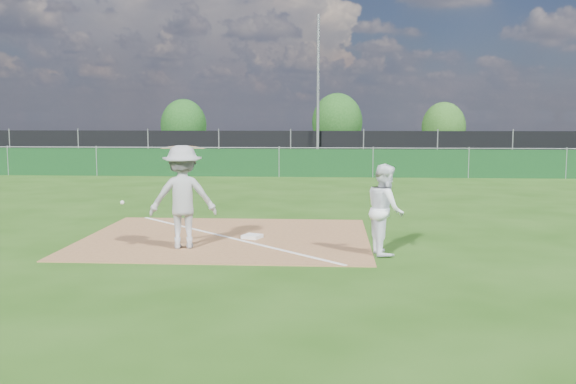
% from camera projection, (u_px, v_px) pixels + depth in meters
% --- Properties ---
extents(ground, '(90.00, 90.00, 0.00)m').
position_uv_depth(ground, '(268.00, 190.00, 22.58)').
color(ground, '#1F460F').
rests_on(ground, ground).
extents(infield_dirt, '(6.00, 5.00, 0.02)m').
position_uv_depth(infield_dirt, '(227.00, 238.00, 13.66)').
color(infield_dirt, brown).
rests_on(infield_dirt, ground).
extents(foul_line, '(5.01, 5.01, 0.01)m').
position_uv_depth(foul_line, '(227.00, 237.00, 13.66)').
color(foul_line, white).
rests_on(foul_line, infield_dirt).
extents(green_fence, '(44.00, 0.05, 1.20)m').
position_uv_depth(green_fence, '(279.00, 163.00, 27.46)').
color(green_fence, '#0E3415').
rests_on(green_fence, ground).
extents(dirt_mound, '(3.38, 2.60, 1.17)m').
position_uv_depth(dirt_mound, '(183.00, 158.00, 31.26)').
color(dirt_mound, brown).
rests_on(dirt_mound, ground).
extents(black_fence, '(46.00, 0.04, 1.80)m').
position_uv_depth(black_fence, '(291.00, 147.00, 35.35)').
color(black_fence, black).
rests_on(black_fence, ground).
extents(parking_lot, '(46.00, 9.00, 0.01)m').
position_uv_depth(parking_lot, '(296.00, 158.00, 40.41)').
color(parking_lot, black).
rests_on(parking_lot, ground).
extents(light_pole, '(0.16, 0.16, 8.00)m').
position_uv_depth(light_pole, '(318.00, 90.00, 34.60)').
color(light_pole, slate).
rests_on(light_pole, ground).
extents(first_base, '(0.46, 0.46, 0.07)m').
position_uv_depth(first_base, '(252.00, 236.00, 13.54)').
color(first_base, white).
rests_on(first_base, infield_dirt).
extents(play_at_first, '(1.97, 0.98, 2.00)m').
position_uv_depth(play_at_first, '(183.00, 197.00, 12.45)').
color(play_at_first, '#A6A6A8').
rests_on(play_at_first, infield_dirt).
extents(runner, '(0.77, 0.92, 1.70)m').
position_uv_depth(runner, '(385.00, 209.00, 11.98)').
color(runner, white).
rests_on(runner, ground).
extents(car_left, '(4.75, 2.59, 1.53)m').
position_uv_depth(car_left, '(225.00, 145.00, 40.28)').
color(car_left, '#ACAEB4').
rests_on(car_left, parking_lot).
extents(car_mid, '(4.48, 1.61, 1.47)m').
position_uv_depth(car_mid, '(286.00, 146.00, 39.75)').
color(car_mid, black).
rests_on(car_mid, parking_lot).
extents(car_right, '(4.56, 2.86, 1.23)m').
position_uv_depth(car_right, '(356.00, 149.00, 39.29)').
color(car_right, black).
rests_on(car_right, parking_lot).
extents(tree_left, '(3.21, 3.21, 3.81)m').
position_uv_depth(tree_left, '(184.00, 125.00, 45.36)').
color(tree_left, '#382316').
rests_on(tree_left, ground).
extents(tree_mid, '(3.57, 3.57, 4.24)m').
position_uv_depth(tree_mid, '(337.00, 122.00, 45.57)').
color(tree_mid, '#382316').
rests_on(tree_mid, ground).
extents(tree_right, '(3.03, 3.03, 3.59)m').
position_uv_depth(tree_right, '(444.00, 127.00, 44.64)').
color(tree_right, '#382316').
rests_on(tree_right, ground).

